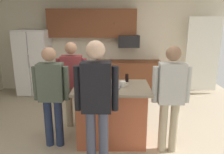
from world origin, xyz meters
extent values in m
plane|color=#B7A88E|center=(0.00, 0.00, 0.00)|extent=(7.04, 7.04, 0.00)
cube|color=beige|center=(0.00, 2.80, 1.30)|extent=(6.40, 0.10, 2.60)
cube|color=white|center=(2.60, 2.40, 1.10)|extent=(0.90, 0.06, 2.00)
cube|color=brown|center=(-0.40, 2.60, 1.92)|extent=(2.40, 0.35, 0.75)
sphere|color=#4C3823|center=(0.20, 2.41, 1.93)|extent=(0.04, 0.04, 0.04)
cube|color=brown|center=(0.60, 2.48, 0.45)|extent=(1.80, 0.60, 0.90)
sphere|color=#4C3823|center=(1.05, 2.17, 0.45)|extent=(0.04, 0.04, 0.04)
cube|color=white|center=(-2.00, 2.40, 0.88)|extent=(0.86, 0.70, 1.76)
cube|color=white|center=(-2.21, 2.03, 0.88)|extent=(0.41, 0.04, 1.68)
cube|color=white|center=(-1.79, 2.03, 0.88)|extent=(0.41, 0.04, 1.68)
cylinder|color=#B2B2B7|center=(-2.00, 2.00, 0.97)|extent=(0.02, 0.02, 0.35)
cube|color=black|center=(0.60, 2.50, 1.45)|extent=(0.56, 0.40, 0.32)
cube|color=#AD5638|center=(0.18, -0.11, 0.47)|extent=(1.10, 0.73, 0.93)
cube|color=gray|center=(0.18, -0.11, 0.95)|extent=(1.24, 0.87, 0.04)
cylinder|color=tan|center=(-0.65, 0.39, 0.40)|extent=(0.13, 0.13, 0.80)
cylinder|color=tan|center=(-0.48, 0.39, 0.40)|extent=(0.13, 0.13, 0.80)
cube|color=maroon|center=(-0.57, 0.39, 1.10)|extent=(0.38, 0.22, 0.60)
sphere|color=tan|center=(-0.57, 0.39, 1.53)|extent=(0.22, 0.22, 0.22)
cylinder|color=maroon|center=(-0.81, 0.39, 1.08)|extent=(0.09, 0.09, 0.54)
cylinder|color=maroon|center=(-0.33, 0.39, 1.08)|extent=(0.09, 0.09, 0.54)
cylinder|color=tan|center=(0.98, -0.42, 0.41)|extent=(0.13, 0.13, 0.81)
cylinder|color=tan|center=(1.15, -0.42, 0.41)|extent=(0.13, 0.13, 0.81)
cube|color=#B7B7B2|center=(1.07, -0.42, 1.12)|extent=(0.38, 0.22, 0.61)
sphere|color=#8C664C|center=(1.07, -0.42, 1.56)|extent=(0.22, 0.22, 0.22)
cylinder|color=#B7B7B2|center=(0.83, -0.42, 1.10)|extent=(0.09, 0.09, 0.55)
cylinder|color=#B7B7B2|center=(1.31, -0.42, 1.10)|extent=(0.09, 0.09, 0.55)
cylinder|color=#4C5166|center=(-0.09, -0.88, 0.44)|extent=(0.13, 0.13, 0.87)
cylinder|color=#4C5166|center=(0.08, -0.88, 0.44)|extent=(0.13, 0.13, 0.87)
cube|color=black|center=(-0.01, -0.88, 1.20)|extent=(0.38, 0.22, 0.65)
sphere|color=beige|center=(-0.01, -0.88, 1.67)|extent=(0.24, 0.24, 0.24)
cylinder|color=black|center=(-0.25, -0.88, 1.18)|extent=(0.09, 0.09, 0.59)
cylinder|color=black|center=(0.23, -0.88, 1.18)|extent=(0.09, 0.09, 0.59)
cylinder|color=#232D4C|center=(-0.85, -0.29, 0.40)|extent=(0.13, 0.13, 0.79)
cylinder|color=#232D4C|center=(-0.68, -0.29, 0.40)|extent=(0.13, 0.13, 0.79)
cube|color=#4C5647|center=(-0.76, -0.29, 1.09)|extent=(0.38, 0.22, 0.60)
sphere|color=tan|center=(-0.76, -0.29, 1.53)|extent=(0.22, 0.22, 0.22)
cylinder|color=#4C5647|center=(-1.00, -0.29, 1.07)|extent=(0.09, 0.09, 0.54)
cylinder|color=#4C5647|center=(-0.52, -0.29, 1.07)|extent=(0.09, 0.09, 0.54)
cylinder|color=black|center=(0.44, 0.17, 1.04)|extent=(0.06, 0.06, 0.14)
cylinder|color=white|center=(0.36, -0.13, 1.02)|extent=(0.09, 0.09, 0.10)
torus|color=white|center=(0.42, -0.13, 1.02)|extent=(0.06, 0.01, 0.06)
cylinder|color=black|center=(-0.25, -0.36, 1.04)|extent=(0.07, 0.07, 0.14)
cube|color=#B7B7BC|center=(0.09, -0.15, 0.98)|extent=(0.44, 0.30, 0.02)
cube|color=#A8A8AD|center=(0.09, -0.15, 1.00)|extent=(0.44, 0.30, 0.02)
camera|label=1|loc=(0.23, -3.56, 2.04)|focal=35.34mm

